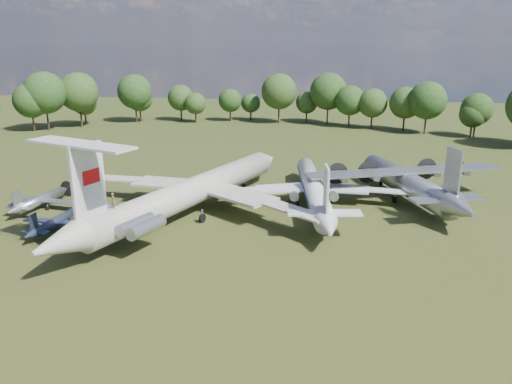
% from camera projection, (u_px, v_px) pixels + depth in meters
% --- Properties ---
extents(ground, '(300.00, 300.00, 0.00)m').
position_uv_depth(ground, '(184.00, 215.00, 72.02)').
color(ground, '#1F3B13').
rests_on(ground, ground).
extents(il62_airliner, '(59.66, 66.87, 5.41)m').
position_uv_depth(il62_airliner, '(192.00, 196.00, 71.67)').
color(il62_airliner, silver).
rests_on(il62_airliner, ground).
extents(tu104_jet, '(35.80, 44.62, 4.10)m').
position_uv_depth(tu104_jet, '(313.00, 193.00, 75.71)').
color(tu104_jet, silver).
rests_on(tu104_jet, ground).
extents(an12_transport, '(42.07, 44.32, 4.69)m').
position_uv_depth(an12_transport, '(406.00, 186.00, 78.14)').
color(an12_transport, '#9C9EA4').
rests_on(an12_transport, ground).
extents(small_prop_west, '(10.71, 13.79, 1.89)m').
position_uv_depth(small_prop_west, '(56.00, 224.00, 65.80)').
color(small_prop_west, black).
rests_on(small_prop_west, ground).
extents(small_prop_northwest, '(12.46, 15.70, 2.10)m').
position_uv_depth(small_prop_northwest, '(41.00, 202.00, 74.57)').
color(small_prop_northwest, '#9DA0A5').
rests_on(small_prop_northwest, ground).
extents(person_on_il62, '(0.81, 0.75, 1.86)m').
position_uv_depth(person_on_il62, '(113.00, 200.00, 57.99)').
color(person_on_il62, brown).
rests_on(person_on_il62, il62_airliner).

